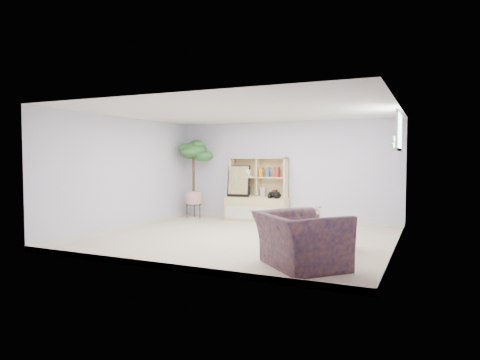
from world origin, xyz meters
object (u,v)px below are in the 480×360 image
at_px(storage_unit, 257,189).
at_px(coffee_table, 309,234).
at_px(floor_tree, 194,179).
at_px(armchair, 301,236).

relative_size(storage_unit, coffee_table, 1.29).
bearing_deg(floor_tree, coffee_table, -33.09).
bearing_deg(floor_tree, armchair, -43.10).
distance_m(storage_unit, coffee_table, 3.31).
distance_m(storage_unit, floor_tree, 1.69).
height_order(coffee_table, armchair, armchair).
bearing_deg(armchair, coffee_table, -36.37).
bearing_deg(coffee_table, armchair, -83.00).
height_order(floor_tree, armchair, floor_tree).
distance_m(coffee_table, floor_tree, 4.44).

